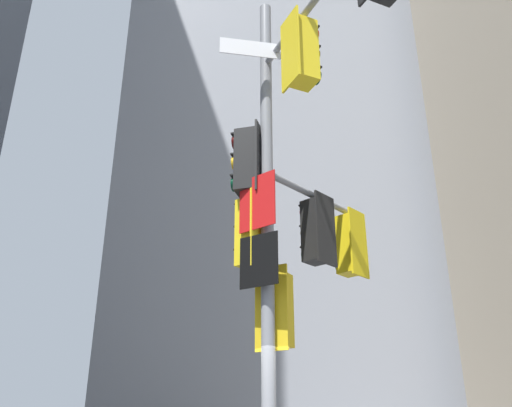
{
  "coord_description": "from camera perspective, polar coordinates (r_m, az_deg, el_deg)",
  "views": [
    {
      "loc": [
        -0.85,
        -7.06,
        1.49
      ],
      "look_at": [
        -0.13,
        0.28,
        4.6
      ],
      "focal_mm": 38.1,
      "sensor_mm": 36.0,
      "label": 1
    }
  ],
  "objects": [
    {
      "name": "signal_pole_assembly",
      "position": [
        7.69,
        4.09,
        1.48
      ],
      "size": [
        2.6,
        4.71,
        8.06
      ],
      "color": "gray",
      "rests_on": "ground"
    },
    {
      "name": "building_mid_block",
      "position": [
        39.19,
        0.75,
        16.0
      ],
      "size": [
        15.59,
        15.59,
        52.2
      ],
      "primitive_type": "cube",
      "color": "#9399A3",
      "rests_on": "ground"
    }
  ]
}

